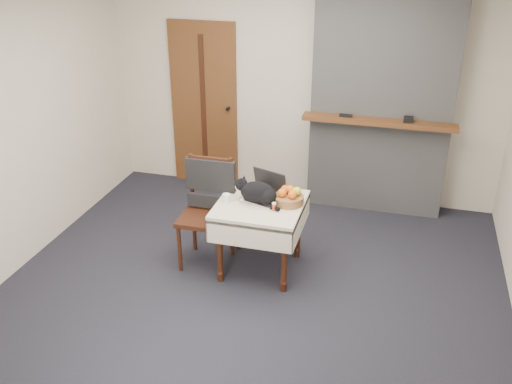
% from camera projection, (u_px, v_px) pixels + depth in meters
% --- Properties ---
extents(ground, '(4.50, 4.50, 0.00)m').
position_uv_depth(ground, '(256.00, 280.00, 5.31)').
color(ground, black).
rests_on(ground, ground).
extents(room_shell, '(4.52, 4.01, 2.61)m').
position_uv_depth(room_shell, '(270.00, 81.00, 4.95)').
color(room_shell, beige).
rests_on(room_shell, ground).
extents(door, '(0.82, 0.10, 2.00)m').
position_uv_depth(door, '(204.00, 106.00, 6.88)').
color(door, brown).
rests_on(door, ground).
extents(chimney, '(1.62, 0.48, 2.60)m').
position_uv_depth(chimney, '(382.00, 98.00, 6.14)').
color(chimney, gray).
rests_on(chimney, ground).
extents(side_table, '(0.78, 0.78, 0.70)m').
position_uv_depth(side_table, '(260.00, 214.00, 5.24)').
color(side_table, '#321D0D').
rests_on(side_table, ground).
extents(laptop, '(0.43, 0.40, 0.26)m').
position_uv_depth(laptop, '(265.00, 192.00, 5.25)').
color(laptop, '#B7B7BC').
rests_on(laptop, side_table).
extents(cat, '(0.47, 0.26, 0.23)m').
position_uv_depth(cat, '(258.00, 193.00, 5.16)').
color(cat, black).
rests_on(cat, side_table).
extents(cream_jar, '(0.07, 0.07, 0.08)m').
position_uv_depth(cream_jar, '(226.00, 198.00, 5.19)').
color(cream_jar, white).
rests_on(cream_jar, side_table).
extents(pill_bottle, '(0.04, 0.04, 0.08)m').
position_uv_depth(pill_bottle, '(274.00, 206.00, 5.04)').
color(pill_bottle, '#B13E15').
rests_on(pill_bottle, side_table).
extents(fruit_basket, '(0.27, 0.27, 0.16)m').
position_uv_depth(fruit_basket, '(289.00, 197.00, 5.16)').
color(fruit_basket, brown).
rests_on(fruit_basket, side_table).
extents(desk_clutter, '(0.10, 0.10, 0.01)m').
position_uv_depth(desk_clutter, '(277.00, 201.00, 5.23)').
color(desk_clutter, black).
rests_on(desk_clutter, side_table).
extents(chair, '(0.48, 0.47, 1.04)m').
position_uv_depth(chair, '(208.00, 197.00, 5.39)').
color(chair, '#321D0D').
rests_on(chair, ground).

